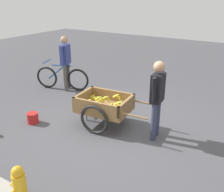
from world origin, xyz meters
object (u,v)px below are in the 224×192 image
bicycle (62,78)px  fire_hydrant (20,188)px  fruit_cart (104,107)px  plastic_bucket (33,118)px  cyclist_person (66,58)px  vendor_person (157,94)px

bicycle → fire_hydrant: bicycle is taller
fruit_cart → plastic_bucket: size_ratio=6.86×
cyclist_person → fire_hydrant: cyclist_person is taller
vendor_person → plastic_bucket: bearing=18.8°
vendor_person → bicycle: size_ratio=0.98×
vendor_person → fire_hydrant: (0.79, 2.67, -0.60)m
vendor_person → fire_hydrant: vendor_person is taller
vendor_person → fruit_cart: bearing=5.1°
bicycle → plastic_bucket: 2.21m
fruit_cart → fire_hydrant: fruit_cart is taller
fruit_cart → fire_hydrant: size_ratio=2.55×
fire_hydrant → vendor_person: bearing=-106.5°
bicycle → plastic_bucket: (-0.91, 2.00, -0.23)m
fruit_cart → vendor_person: (-1.14, -0.10, 0.50)m
bicycle → vendor_person: bearing=161.9°
vendor_person → cyclist_person: (3.32, -1.18, 0.01)m
fire_hydrant → plastic_bucket: size_ratio=2.69×
cyclist_person → plastic_bucket: 2.34m
fruit_cart → cyclist_person: 2.59m
fruit_cart → vendor_person: 1.25m
bicycle → cyclist_person: 0.62m
cyclist_person → plastic_bucket: size_ratio=6.38×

